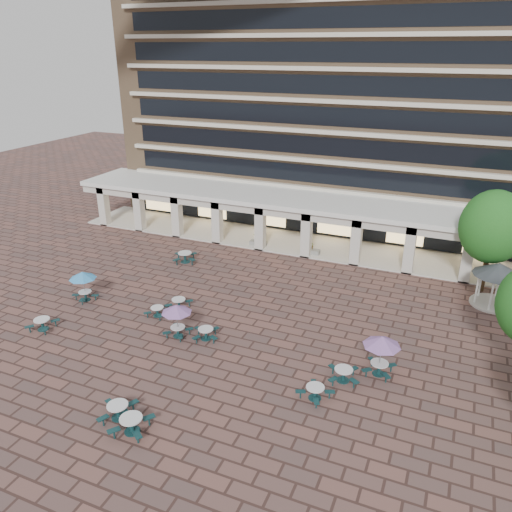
% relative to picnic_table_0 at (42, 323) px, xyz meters
% --- Properties ---
extents(ground, '(120.00, 120.00, 0.00)m').
position_rel_picnic_table_0_xyz_m(ground, '(9.58, 5.63, -0.45)').
color(ground, brown).
rests_on(ground, ground).
extents(apartment_building, '(40.00, 15.50, 25.20)m').
position_rel_picnic_table_0_xyz_m(apartment_building, '(9.58, 31.09, 12.15)').
color(apartment_building, '#967454').
rests_on(apartment_building, ground).
extents(retail_arcade, '(42.00, 6.60, 4.40)m').
position_rel_picnic_table_0_xyz_m(retail_arcade, '(9.58, 20.42, 2.55)').
color(retail_arcade, white).
rests_on(retail_arcade, ground).
extents(picnic_table_0, '(1.83, 1.83, 0.75)m').
position_rel_picnic_table_0_xyz_m(picnic_table_0, '(0.00, 0.00, 0.00)').
color(picnic_table_0, '#14383C').
rests_on(picnic_table_0, ground).
extents(picnic_table_1, '(2.10, 2.10, 0.77)m').
position_rel_picnic_table_0_xyz_m(picnic_table_1, '(9.55, -4.84, 0.02)').
color(picnic_table_1, '#14383C').
rests_on(picnic_table_1, ground).
extents(picnic_table_2, '(2.01, 2.01, 0.81)m').
position_rel_picnic_table_0_xyz_m(picnic_table_2, '(10.72, -5.37, 0.04)').
color(picnic_table_2, '#14383C').
rests_on(picnic_table_2, ground).
extents(picnic_table_3, '(1.96, 1.96, 0.72)m').
position_rel_picnic_table_0_xyz_m(picnic_table_3, '(17.87, 0.27, -0.02)').
color(picnic_table_3, '#14383C').
rests_on(picnic_table_3, ground).
extents(picnic_table_4, '(1.89, 1.89, 2.18)m').
position_rel_picnic_table_0_xyz_m(picnic_table_4, '(-0.21, 4.24, 1.41)').
color(picnic_table_4, '#14383C').
rests_on(picnic_table_4, ground).
extents(picnic_table_5, '(1.65, 1.65, 0.71)m').
position_rel_picnic_table_0_xyz_m(picnic_table_5, '(6.51, 5.78, -0.02)').
color(picnic_table_5, '#14383C').
rests_on(picnic_table_5, ground).
extents(picnic_table_6, '(1.89, 1.89, 2.18)m').
position_rel_picnic_table_0_xyz_m(picnic_table_6, '(8.34, 2.66, 1.40)').
color(picnic_table_6, '#14383C').
rests_on(picnic_table_6, ground).
extents(picnic_table_7, '(1.94, 1.94, 0.75)m').
position_rel_picnic_table_0_xyz_m(picnic_table_7, '(18.84, 2.28, 0.00)').
color(picnic_table_7, '#14383C').
rests_on(picnic_table_7, ground).
extents(picnic_table_9, '(1.47, 1.47, 0.65)m').
position_rel_picnic_table_0_xyz_m(picnic_table_9, '(5.74, 4.32, -0.06)').
color(picnic_table_9, '#14383C').
rests_on(picnic_table_9, ground).
extents(picnic_table_10, '(1.94, 1.94, 0.71)m').
position_rel_picnic_table_0_xyz_m(picnic_table_10, '(10.07, 3.08, -0.02)').
color(picnic_table_10, '#14383C').
rests_on(picnic_table_10, ground).
extents(picnic_table_11, '(2.06, 2.06, 2.38)m').
position_rel_picnic_table_0_xyz_m(picnic_table_11, '(20.50, 3.61, 1.58)').
color(picnic_table_11, '#14383C').
rests_on(picnic_table_11, ground).
extents(picnic_table_12, '(2.35, 2.35, 0.85)m').
position_rel_picnic_table_0_xyz_m(picnic_table_12, '(2.82, 12.88, 0.06)').
color(picnic_table_12, '#14383C').
rests_on(picnic_table_12, ground).
extents(gazebo, '(3.34, 3.34, 3.11)m').
position_rel_picnic_table_0_xyz_m(gazebo, '(26.32, 14.79, 1.90)').
color(gazebo, beige).
rests_on(gazebo, ground).
extents(tree_east_c, '(4.57, 4.57, 7.61)m').
position_rel_picnic_table_0_xyz_m(tree_east_c, '(25.60, 16.82, 4.53)').
color(tree_east_c, '#3B2A17').
rests_on(tree_east_c, ground).
extents(planter_left, '(1.50, 0.70, 1.34)m').
position_rel_picnic_table_0_xyz_m(planter_left, '(7.05, 18.53, 0.13)').
color(planter_left, gray).
rests_on(planter_left, ground).
extents(planter_right, '(1.50, 0.64, 1.18)m').
position_rel_picnic_table_0_xyz_m(planter_right, '(12.00, 18.53, -0.00)').
color(planter_right, gray).
rests_on(planter_right, ground).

